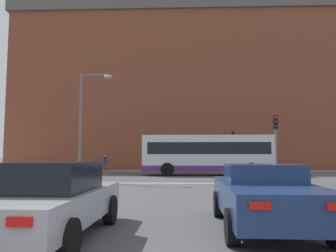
% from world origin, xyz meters
% --- Properties ---
extents(stop_line_strip, '(8.93, 0.30, 0.01)m').
position_xyz_m(stop_line_strip, '(0.00, 16.36, 0.00)').
color(stop_line_strip, silver).
rests_on(stop_line_strip, ground_plane).
extents(far_pavement, '(69.92, 2.50, 0.01)m').
position_xyz_m(far_pavement, '(0.00, 30.95, 0.01)').
color(far_pavement, gray).
rests_on(far_pavement, ground_plane).
extents(brick_civic_building, '(38.09, 12.89, 27.32)m').
position_xyz_m(brick_civic_building, '(-0.28, 39.79, 9.96)').
color(brick_civic_building, brown).
rests_on(brick_civic_building, ground_plane).
extents(car_saloon_left, '(2.00, 4.41, 1.43)m').
position_xyz_m(car_saloon_left, '(-1.98, 4.05, 0.73)').
color(car_saloon_left, '#9E9EA3').
rests_on(car_saloon_left, ground_plane).
extents(car_roadster_right, '(2.05, 4.37, 1.36)m').
position_xyz_m(car_roadster_right, '(2.30, 5.01, 0.69)').
color(car_roadster_right, navy).
rests_on(car_roadster_right, ground_plane).
extents(bus_crossing_lead, '(10.09, 2.65, 3.10)m').
position_xyz_m(bus_crossing_lead, '(2.68, 23.72, 1.66)').
color(bus_crossing_lead, silver).
rests_on(bus_crossing_lead, ground_plane).
extents(traffic_light_near_right, '(0.26, 0.31, 3.87)m').
position_xyz_m(traffic_light_near_right, '(6.01, 16.85, 2.62)').
color(traffic_light_near_right, slate).
rests_on(traffic_light_near_right, ground_plane).
extents(traffic_light_far_right, '(0.26, 0.31, 3.94)m').
position_xyz_m(traffic_light_far_right, '(5.77, 30.27, 2.67)').
color(traffic_light_far_right, slate).
rests_on(traffic_light_far_right, ground_plane).
extents(street_lamp_junction, '(1.99, 0.36, 6.68)m').
position_xyz_m(street_lamp_junction, '(-5.28, 17.73, 4.11)').
color(street_lamp_junction, slate).
rests_on(street_lamp_junction, ground_plane).
extents(pedestrian_waiting, '(0.46, 0.39, 1.63)m').
position_xyz_m(pedestrian_waiting, '(8.66, 30.47, 0.95)').
color(pedestrian_waiting, black).
rests_on(pedestrian_waiting, ground_plane).
extents(pedestrian_walking_east, '(0.42, 0.45, 1.62)m').
position_xyz_m(pedestrian_walking_east, '(-7.07, 30.92, 0.94)').
color(pedestrian_walking_east, brown).
rests_on(pedestrian_walking_east, ground_plane).
extents(tree_by_building, '(4.87, 4.87, 7.58)m').
position_xyz_m(tree_by_building, '(10.52, 36.17, 5.02)').
color(tree_by_building, '#4C3823').
rests_on(tree_by_building, ground_plane).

